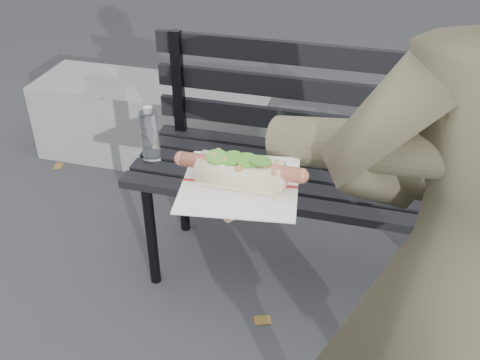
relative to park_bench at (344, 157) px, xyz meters
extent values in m
cylinder|color=black|center=(-0.65, -0.24, -0.30)|extent=(0.04, 0.04, 0.45)
cylinder|color=black|center=(-0.65, 0.10, -0.30)|extent=(0.04, 0.04, 0.45)
cube|color=black|center=(0.02, -0.25, -0.06)|extent=(1.50, 0.07, 0.03)
cube|color=black|center=(0.02, -0.16, -0.06)|extent=(1.50, 0.07, 0.03)
cube|color=black|center=(0.02, -0.07, -0.06)|extent=(1.50, 0.07, 0.03)
cube|color=black|center=(0.02, 0.02, -0.06)|extent=(1.50, 0.07, 0.03)
cube|color=black|center=(0.02, 0.11, -0.06)|extent=(1.50, 0.07, 0.03)
cube|color=black|center=(-0.65, 0.12, 0.15)|extent=(0.04, 0.03, 0.42)
cube|color=black|center=(0.02, 0.14, 0.05)|extent=(1.50, 0.02, 0.08)
cube|color=black|center=(0.02, 0.14, 0.18)|extent=(1.50, 0.02, 0.08)
cube|color=black|center=(0.02, 0.14, 0.31)|extent=(1.50, 0.02, 0.08)
cylinder|color=white|center=(-0.67, -0.12, 0.05)|extent=(0.06, 0.06, 0.19)
cylinder|color=white|center=(-0.67, -0.12, 0.16)|extent=(0.03, 0.03, 0.02)
cube|color=slate|center=(-1.01, 0.66, -0.32)|extent=(1.20, 0.40, 0.40)
imported|color=brown|center=(0.30, -0.87, 0.28)|extent=(0.64, 0.48, 1.60)
cylinder|color=brown|center=(0.15, -0.88, 0.55)|extent=(0.51, 0.23, 0.19)
cylinder|color=#D8A384|center=(-0.07, -0.97, 0.48)|extent=(0.09, 0.08, 0.07)
ellipsoid|color=#D8A384|center=(-0.11, -0.98, 0.48)|extent=(0.10, 0.11, 0.03)
cylinder|color=#D8A384|center=(-0.17, -1.01, 0.48)|extent=(0.05, 0.02, 0.02)
cylinder|color=#D8A384|center=(-0.17, -0.99, 0.48)|extent=(0.05, 0.02, 0.02)
cylinder|color=#D8A384|center=(-0.17, -0.97, 0.48)|extent=(0.05, 0.02, 0.02)
cylinder|color=#D8A384|center=(-0.17, -0.95, 0.48)|extent=(0.05, 0.02, 0.02)
cylinder|color=#D8A384|center=(-0.10, -1.03, 0.48)|extent=(0.04, 0.05, 0.02)
cube|color=white|center=(-0.11, -0.98, 0.50)|extent=(0.21, 0.21, 0.00)
cube|color=#B21E1E|center=(-0.11, -0.98, 0.50)|extent=(0.19, 0.03, 0.00)
cylinder|color=#B96147|center=(-0.11, -0.98, 0.53)|extent=(0.20, 0.02, 0.02)
sphere|color=#B96147|center=(-0.21, -0.98, 0.53)|extent=(0.03, 0.02, 0.02)
sphere|color=#B96147|center=(-0.01, -0.98, 0.53)|extent=(0.02, 0.02, 0.02)
sphere|color=#9E6B2D|center=(-0.15, -0.96, 0.54)|extent=(0.01, 0.01, 0.01)
sphere|color=#9E6B2D|center=(-0.08, -0.96, 0.54)|extent=(0.01, 0.01, 0.01)
sphere|color=#9E6B2D|center=(-0.14, -0.99, 0.54)|extent=(0.01, 0.01, 0.01)
sphere|color=#9E6B2D|center=(-0.08, -0.98, 0.53)|extent=(0.01, 0.01, 0.01)
sphere|color=#9E6B2D|center=(-0.10, -0.96, 0.54)|extent=(0.01, 0.01, 0.01)
sphere|color=#9E6B2D|center=(-0.13, -0.99, 0.53)|extent=(0.01, 0.01, 0.01)
sphere|color=#9E6B2D|center=(-0.08, -0.98, 0.53)|extent=(0.01, 0.01, 0.01)
sphere|color=#9E6B2D|center=(-0.07, -0.97, 0.53)|extent=(0.01, 0.01, 0.01)
sphere|color=#9E6B2D|center=(-0.15, -0.99, 0.54)|extent=(0.01, 0.01, 0.01)
sphere|color=#9E6B2D|center=(-0.15, -0.99, 0.53)|extent=(0.01, 0.01, 0.01)
sphere|color=#9E6B2D|center=(-0.11, -0.99, 0.54)|extent=(0.01, 0.01, 0.01)
sphere|color=#9E6B2D|center=(-0.07, -0.99, 0.54)|extent=(0.01, 0.01, 0.01)
sphere|color=#9E6B2D|center=(-0.09, -1.00, 0.53)|extent=(0.01, 0.01, 0.01)
sphere|color=#9E6B2D|center=(-0.13, -0.98, 0.54)|extent=(0.01, 0.01, 0.01)
sphere|color=#9E6B2D|center=(-0.05, -0.99, 0.54)|extent=(0.01, 0.01, 0.01)
sphere|color=#9E6B2D|center=(-0.17, -0.99, 0.53)|extent=(0.01, 0.01, 0.01)
sphere|color=#9E6B2D|center=(-0.05, -1.00, 0.54)|extent=(0.01, 0.01, 0.01)
sphere|color=#9E6B2D|center=(-0.09, -0.96, 0.54)|extent=(0.01, 0.01, 0.01)
sphere|color=#9E6B2D|center=(-0.05, -0.98, 0.53)|extent=(0.01, 0.01, 0.01)
sphere|color=#9E6B2D|center=(-0.08, -0.99, 0.53)|extent=(0.01, 0.01, 0.01)
sphere|color=#9E6B2D|center=(-0.10, -0.97, 0.53)|extent=(0.01, 0.01, 0.01)
sphere|color=#9E6B2D|center=(-0.09, -0.97, 0.54)|extent=(0.01, 0.01, 0.01)
sphere|color=#9E6B2D|center=(-0.16, -0.98, 0.54)|extent=(0.01, 0.01, 0.01)
sphere|color=#9E6B2D|center=(-0.06, -0.99, 0.53)|extent=(0.01, 0.01, 0.01)
sphere|color=#9E6B2D|center=(-0.12, -1.00, 0.53)|extent=(0.01, 0.01, 0.01)
sphere|color=#9E6B2D|center=(-0.11, -1.00, 0.54)|extent=(0.01, 0.01, 0.01)
sphere|color=#9E6B2D|center=(-0.16, -0.98, 0.54)|extent=(0.01, 0.01, 0.01)
sphere|color=#9E6B2D|center=(-0.05, -0.96, 0.54)|extent=(0.01, 0.01, 0.01)
sphere|color=#9E6B2D|center=(-0.10, -0.99, 0.54)|extent=(0.01, 0.01, 0.01)
sphere|color=#9E6B2D|center=(-0.11, -0.96, 0.53)|extent=(0.01, 0.01, 0.01)
cylinder|color=#4C9328|center=(-0.15, -0.98, 0.54)|extent=(0.04, 0.04, 0.01)
cylinder|color=#4C9328|center=(-0.12, -0.98, 0.54)|extent=(0.04, 0.04, 0.01)
cylinder|color=#4C9328|center=(-0.10, -0.98, 0.54)|extent=(0.04, 0.04, 0.01)
cylinder|color=#4C9328|center=(-0.08, -0.98, 0.54)|extent=(0.04, 0.04, 0.01)
cube|color=brown|center=(-1.46, 0.42, -0.52)|extent=(0.05, 0.07, 0.00)
cube|color=brown|center=(-1.11, 1.14, -0.52)|extent=(0.05, 0.05, 0.00)
cube|color=brown|center=(0.34, 1.29, -0.52)|extent=(0.10, 0.09, 0.00)
cube|color=brown|center=(-0.20, -0.33, -0.52)|extent=(0.07, 0.06, 0.00)
cube|color=brown|center=(0.27, -0.35, -0.52)|extent=(0.09, 0.08, 0.00)
camera|label=1|loc=(0.09, -1.72, 1.00)|focal=42.00mm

